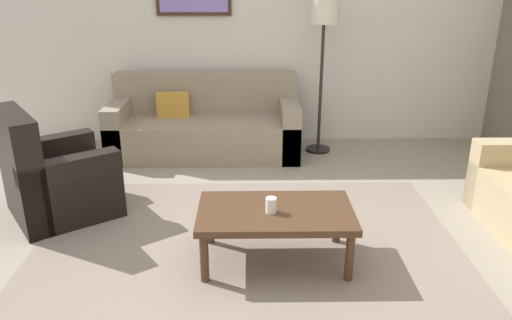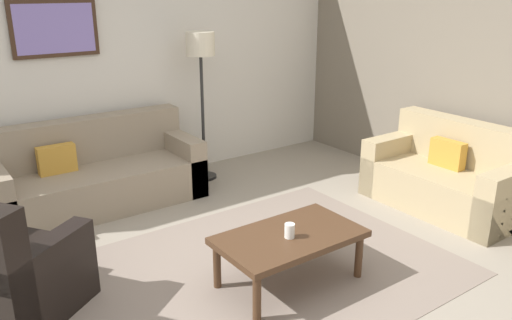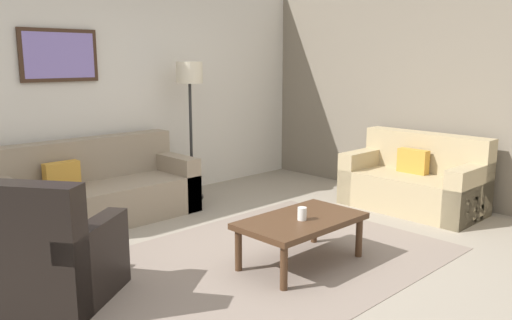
{
  "view_description": "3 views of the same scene",
  "coord_description": "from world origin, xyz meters",
  "px_view_note": "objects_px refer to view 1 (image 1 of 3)",
  "views": [
    {
      "loc": [
        0.02,
        -3.44,
        2.0
      ],
      "look_at": [
        0.07,
        0.19,
        0.62
      ],
      "focal_mm": 35.32,
      "sensor_mm": 36.0,
      "label": 1
    },
    {
      "loc": [
        -2.02,
        -2.94,
        2.18
      ],
      "look_at": [
        0.23,
        0.22,
        0.86
      ],
      "focal_mm": 36.0,
      "sensor_mm": 36.0,
      "label": 2
    },
    {
      "loc": [
        -2.99,
        -3.02,
        1.74
      ],
      "look_at": [
        0.3,
        0.4,
        0.81
      ],
      "focal_mm": 36.14,
      "sensor_mm": 36.0,
      "label": 3
    }
  ],
  "objects_px": {
    "cup": "(271,205)",
    "lamp_standing": "(324,27)",
    "armchair_leather": "(52,182)",
    "coffee_table": "(276,216)",
    "couch_main": "(205,126)"
  },
  "relations": [
    {
      "from": "cup",
      "to": "lamp_standing",
      "type": "xyz_separation_m",
      "value": [
        0.66,
        2.41,
        0.94
      ]
    },
    {
      "from": "lamp_standing",
      "to": "armchair_leather",
      "type": "bearing_deg",
      "value": -147.16
    },
    {
      "from": "coffee_table",
      "to": "cup",
      "type": "xyz_separation_m",
      "value": [
        -0.03,
        -0.04,
        0.11
      ]
    },
    {
      "from": "cup",
      "to": "lamp_standing",
      "type": "bearing_deg",
      "value": 74.7
    },
    {
      "from": "couch_main",
      "to": "lamp_standing",
      "type": "bearing_deg",
      "value": -0.11
    },
    {
      "from": "armchair_leather",
      "to": "cup",
      "type": "relative_size",
      "value": 10.21
    },
    {
      "from": "armchair_leather",
      "to": "cup",
      "type": "bearing_deg",
      "value": -23.8
    },
    {
      "from": "coffee_table",
      "to": "lamp_standing",
      "type": "height_order",
      "value": "lamp_standing"
    },
    {
      "from": "armchair_leather",
      "to": "couch_main",
      "type": "bearing_deg",
      "value": 53.88
    },
    {
      "from": "armchair_leather",
      "to": "cup",
      "type": "distance_m",
      "value": 2.0
    },
    {
      "from": "armchair_leather",
      "to": "lamp_standing",
      "type": "relative_size",
      "value": 0.65
    },
    {
      "from": "couch_main",
      "to": "coffee_table",
      "type": "xyz_separation_m",
      "value": [
        0.69,
        -2.37,
        0.06
      ]
    },
    {
      "from": "couch_main",
      "to": "lamp_standing",
      "type": "relative_size",
      "value": 1.23
    },
    {
      "from": "cup",
      "to": "armchair_leather",
      "type": "bearing_deg",
      "value": 156.2
    },
    {
      "from": "couch_main",
      "to": "armchair_leather",
      "type": "xyz_separation_m",
      "value": [
        -1.17,
        -1.61,
        0.01
      ]
    }
  ]
}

